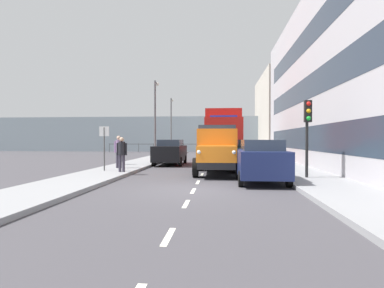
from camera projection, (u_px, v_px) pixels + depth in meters
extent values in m
plane|color=#423F44|center=(207.00, 165.00, 22.11)|extent=(80.00, 80.00, 0.00)
cube|color=gray|center=(278.00, 164.00, 21.68)|extent=(2.57, 41.69, 0.15)
cube|color=gray|center=(139.00, 163.00, 22.53)|extent=(2.57, 41.69, 0.15)
cube|color=silver|center=(168.00, 236.00, 5.78)|extent=(0.12, 1.10, 0.01)
cube|color=silver|center=(186.00, 204.00, 8.72)|extent=(0.12, 1.10, 0.01)
cube|color=silver|center=(193.00, 191.00, 10.92)|extent=(0.12, 1.10, 0.01)
cube|color=silver|center=(198.00, 182.00, 13.12)|extent=(0.12, 1.10, 0.01)
cube|color=silver|center=(202.00, 174.00, 16.10)|extent=(0.12, 1.10, 0.01)
cube|color=silver|center=(205.00, 170.00, 18.40)|extent=(0.12, 1.10, 0.01)
cube|color=silver|center=(207.00, 166.00, 21.20)|extent=(0.12, 1.10, 0.01)
cube|color=silver|center=(208.00, 163.00, 23.82)|extent=(0.12, 1.10, 0.01)
cube|color=silver|center=(209.00, 161.00, 26.02)|extent=(0.12, 1.10, 0.01)
cube|color=silver|center=(210.00, 159.00, 28.41)|extent=(0.12, 1.10, 0.01)
cube|color=silver|center=(211.00, 158.00, 30.94)|extent=(0.12, 1.10, 0.01)
cube|color=silver|center=(212.00, 156.00, 33.73)|extent=(0.12, 1.10, 0.01)
cube|color=silver|center=(213.00, 155.00, 36.55)|extent=(0.12, 1.10, 0.01)
cube|color=silver|center=(213.00, 154.00, 39.39)|extent=(0.12, 1.10, 0.01)
cube|color=#B7B2B7|center=(357.00, 79.00, 19.45)|extent=(6.04, 27.73, 10.72)
cube|color=#2D3847|center=(306.00, 138.00, 19.77)|extent=(0.08, 23.57, 1.40)
cube|color=#2D3847|center=(306.00, 89.00, 19.73)|extent=(0.08, 23.57, 1.40)
cube|color=#2D3847|center=(306.00, 40.00, 19.69)|extent=(0.08, 23.57, 1.40)
cube|color=beige|center=(284.00, 115.00, 41.74)|extent=(6.04, 14.57, 9.87)
cube|color=#84939E|center=(214.00, 134.00, 45.82)|extent=(80.00, 0.80, 5.00)
cylinder|color=#4C5156|center=(325.00, 148.00, 41.01)|extent=(0.08, 0.08, 1.20)
cylinder|color=#4C5156|center=(309.00, 148.00, 41.19)|extent=(0.08, 0.08, 1.20)
cylinder|color=#4C5156|center=(292.00, 148.00, 41.37)|extent=(0.08, 0.08, 1.20)
cylinder|color=#4C5156|center=(276.00, 148.00, 41.54)|extent=(0.08, 0.08, 1.20)
cylinder|color=#4C5156|center=(261.00, 148.00, 41.72)|extent=(0.08, 0.08, 1.20)
cylinder|color=#4C5156|center=(245.00, 148.00, 41.90)|extent=(0.08, 0.08, 1.20)
cylinder|color=#4C5156|center=(229.00, 148.00, 42.08)|extent=(0.08, 0.08, 1.20)
cylinder|color=#4C5156|center=(214.00, 148.00, 42.26)|extent=(0.08, 0.08, 1.20)
cylinder|color=#4C5156|center=(199.00, 148.00, 42.44)|extent=(0.08, 0.08, 1.20)
cylinder|color=#4C5156|center=(183.00, 148.00, 42.62)|extent=(0.08, 0.08, 1.20)
cylinder|color=#4C5156|center=(168.00, 148.00, 42.80)|extent=(0.08, 0.08, 1.20)
cylinder|color=#4C5156|center=(153.00, 148.00, 42.97)|extent=(0.08, 0.08, 1.20)
cylinder|color=#4C5156|center=(139.00, 148.00, 43.15)|extent=(0.08, 0.08, 1.20)
cylinder|color=#4C5156|center=(124.00, 148.00, 43.33)|extent=(0.08, 0.08, 1.20)
cylinder|color=#4C5156|center=(109.00, 148.00, 43.51)|extent=(0.08, 0.08, 1.20)
cube|color=#4C5156|center=(214.00, 144.00, 42.25)|extent=(28.00, 0.08, 0.08)
cube|color=black|center=(217.00, 162.00, 16.41)|extent=(1.64, 5.60, 0.30)
cube|color=orange|center=(217.00, 154.00, 14.56)|extent=(1.72, 1.90, 0.70)
cube|color=silver|center=(216.00, 155.00, 13.67)|extent=(1.16, 0.08, 0.56)
sphere|color=white|center=(234.00, 152.00, 13.60)|extent=(0.20, 0.20, 0.20)
sphere|color=white|center=(199.00, 152.00, 13.73)|extent=(0.20, 0.20, 0.20)
cube|color=orange|center=(217.00, 141.00, 16.06)|extent=(1.93, 1.34, 1.15)
cube|color=#2D3847|center=(217.00, 131.00, 16.05)|extent=(1.78, 1.23, 0.56)
cube|color=#2D2319|center=(217.00, 156.00, 17.74)|extent=(2.10, 2.80, 0.16)
cube|color=black|center=(236.00, 150.00, 17.65)|extent=(0.08, 2.80, 0.56)
cube|color=black|center=(199.00, 150.00, 17.83)|extent=(0.08, 2.80, 0.56)
cylinder|color=black|center=(238.00, 168.00, 14.65)|extent=(0.24, 0.90, 0.90)
cylinder|color=black|center=(196.00, 168.00, 14.82)|extent=(0.24, 0.90, 0.90)
cylinder|color=black|center=(235.00, 163.00, 17.86)|extent=(0.24, 0.90, 0.90)
cylinder|color=black|center=(200.00, 163.00, 18.03)|extent=(0.24, 0.90, 0.90)
cube|color=red|center=(224.00, 138.00, 21.04)|extent=(2.40, 2.21, 2.60)
cube|color=#2D3847|center=(224.00, 129.00, 21.03)|extent=(2.20, 2.04, 0.80)
cube|color=#1933B2|center=(224.00, 117.00, 21.02)|extent=(1.75, 0.20, 0.16)
cube|color=red|center=(223.00, 131.00, 25.01)|extent=(2.50, 5.95, 3.00)
cube|color=black|center=(223.00, 153.00, 24.10)|extent=(2.00, 8.08, 0.36)
cylinder|color=black|center=(241.00, 158.00, 21.04)|extent=(0.28, 1.04, 1.04)
cylinder|color=black|center=(206.00, 158.00, 21.25)|extent=(0.28, 1.04, 1.04)
cylinder|color=black|center=(238.00, 155.00, 24.64)|extent=(0.28, 1.04, 1.04)
cylinder|color=black|center=(208.00, 155.00, 24.84)|extent=(0.28, 1.04, 1.04)
cylinder|color=black|center=(237.00, 154.00, 26.75)|extent=(0.28, 1.04, 1.04)
cylinder|color=black|center=(209.00, 154.00, 26.96)|extent=(0.28, 1.04, 1.04)
cube|color=navy|center=(261.00, 163.00, 13.00)|extent=(1.82, 3.87, 1.00)
cube|color=#2D3847|center=(262.00, 145.00, 12.79)|extent=(1.49, 2.13, 0.42)
cylinder|color=black|center=(238.00, 172.00, 14.28)|extent=(0.18, 0.60, 0.60)
cylinder|color=black|center=(278.00, 172.00, 14.12)|extent=(0.18, 0.60, 0.60)
cylinder|color=black|center=(241.00, 179.00, 11.88)|extent=(0.18, 0.60, 0.60)
cylinder|color=black|center=(289.00, 179.00, 11.73)|extent=(0.18, 0.60, 0.60)
cube|color=#1E6670|center=(250.00, 156.00, 17.87)|extent=(1.73, 3.96, 1.00)
cube|color=#2D3847|center=(250.00, 144.00, 17.66)|extent=(1.42, 2.18, 0.42)
cylinder|color=black|center=(234.00, 164.00, 19.17)|extent=(0.18, 0.60, 0.60)
cylinder|color=black|center=(262.00, 164.00, 19.02)|extent=(0.18, 0.60, 0.60)
cylinder|color=black|center=(236.00, 167.00, 16.73)|extent=(0.18, 0.60, 0.60)
cylinder|color=black|center=(268.00, 167.00, 16.58)|extent=(0.18, 0.60, 0.60)
cube|color=black|center=(170.00, 153.00, 22.15)|extent=(1.82, 4.39, 1.00)
cube|color=#2D3847|center=(171.00, 143.00, 22.34)|extent=(1.49, 2.42, 0.42)
cylinder|color=black|center=(180.00, 162.00, 20.72)|extent=(0.18, 0.60, 0.60)
cylinder|color=black|center=(154.00, 162.00, 20.88)|extent=(0.18, 0.60, 0.60)
cylinder|color=black|center=(185.00, 159.00, 23.44)|extent=(0.18, 0.60, 0.60)
cylinder|color=black|center=(161.00, 159.00, 23.59)|extent=(0.18, 0.60, 0.60)
cylinder|color=#383342|center=(124.00, 164.00, 15.82)|extent=(0.14, 0.14, 0.82)
cylinder|color=#383342|center=(120.00, 163.00, 15.84)|extent=(0.14, 0.14, 0.82)
cylinder|color=black|center=(122.00, 148.00, 15.82)|extent=(0.34, 0.34, 0.65)
cylinder|color=black|center=(126.00, 149.00, 15.80)|extent=(0.09, 0.09, 0.60)
cylinder|color=black|center=(117.00, 149.00, 15.84)|extent=(0.09, 0.09, 0.60)
sphere|color=tan|center=(122.00, 140.00, 15.82)|extent=(0.22, 0.22, 0.22)
cylinder|color=#383342|center=(120.00, 160.00, 17.99)|extent=(0.14, 0.14, 0.87)
cylinder|color=#383342|center=(117.00, 160.00, 18.01)|extent=(0.14, 0.14, 0.87)
cylinder|color=gray|center=(119.00, 146.00, 17.99)|extent=(0.34, 0.34, 0.69)
cylinder|color=gray|center=(123.00, 147.00, 17.97)|extent=(0.09, 0.09, 0.63)
cylinder|color=gray|center=(115.00, 147.00, 18.01)|extent=(0.09, 0.09, 0.63)
sphere|color=tan|center=(119.00, 138.00, 17.98)|extent=(0.23, 0.23, 0.23)
cylinder|color=#383342|center=(120.00, 158.00, 20.45)|extent=(0.14, 0.14, 0.77)
cylinder|color=#383342|center=(118.00, 158.00, 20.47)|extent=(0.14, 0.14, 0.77)
cylinder|color=maroon|center=(119.00, 148.00, 20.45)|extent=(0.34, 0.34, 0.61)
cylinder|color=maroon|center=(122.00, 148.00, 20.43)|extent=(0.09, 0.09, 0.56)
cylinder|color=maroon|center=(116.00, 148.00, 20.47)|extent=(0.09, 0.09, 0.56)
sphere|color=tan|center=(119.00, 141.00, 20.45)|extent=(0.21, 0.21, 0.21)
cylinder|color=black|center=(307.00, 139.00, 13.55)|extent=(0.12, 0.12, 3.20)
cube|color=black|center=(308.00, 111.00, 13.39)|extent=(0.28, 0.24, 0.90)
sphere|color=red|center=(309.00, 104.00, 13.27)|extent=(0.18, 0.18, 0.18)
sphere|color=orange|center=(309.00, 111.00, 13.27)|extent=(0.18, 0.18, 0.18)
sphere|color=green|center=(309.00, 118.00, 13.28)|extent=(0.18, 0.18, 0.18)
cylinder|color=#59595B|center=(155.00, 120.00, 27.03)|extent=(0.16, 0.16, 6.49)
cylinder|color=#59595B|center=(156.00, 83.00, 27.43)|extent=(0.10, 0.90, 0.10)
sphere|color=silver|center=(157.00, 84.00, 27.88)|extent=(0.32, 0.32, 0.32)
cylinder|color=#59595B|center=(171.00, 126.00, 37.86)|extent=(0.16, 0.16, 6.41)
cylinder|color=#59595B|center=(172.00, 99.00, 38.26)|extent=(0.10, 0.90, 0.10)
sphere|color=silver|center=(172.00, 100.00, 38.71)|extent=(0.32, 0.32, 0.32)
cylinder|color=#4C4C4C|center=(104.00, 149.00, 16.51)|extent=(0.07, 0.07, 2.20)
cube|color=silver|center=(104.00, 131.00, 16.50)|extent=(0.50, 0.04, 0.50)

